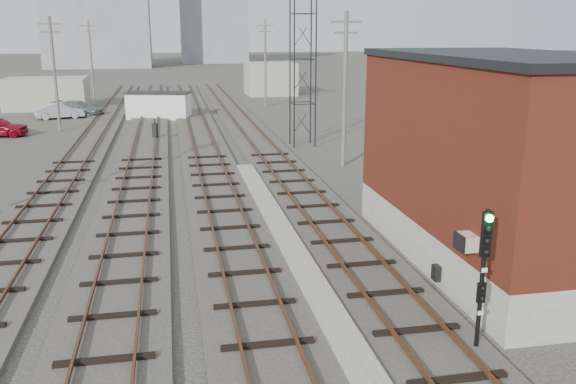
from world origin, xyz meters
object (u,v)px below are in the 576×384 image
object	(u,v)px
signal_mast	(483,272)
site_trailer	(159,105)
car_silver	(60,111)
switch_stand	(155,131)
car_grey	(78,109)

from	to	relation	value
signal_mast	site_trailer	xyz separation A→B (m)	(-8.33, 44.81, -0.98)
signal_mast	car_silver	xyz separation A→B (m)	(-17.33, 46.46, -1.49)
switch_stand	site_trailer	world-z (taller)	site_trailer
site_trailer	car_silver	xyz separation A→B (m)	(-9.00, 1.64, -0.51)
switch_stand	car_grey	bearing A→B (deg)	138.77
signal_mast	car_silver	distance (m)	49.60
signal_mast	switch_stand	distance (m)	34.33
signal_mast	car_silver	world-z (taller)	signal_mast
car_grey	signal_mast	bearing A→B (deg)	-137.86
signal_mast	car_grey	distance (m)	50.31
site_trailer	car_grey	world-z (taller)	site_trailer
switch_stand	car_silver	size ratio (longest dim) A/B	0.34
car_silver	car_grey	distance (m)	1.96
car_silver	car_grey	size ratio (longest dim) A/B	0.87
site_trailer	car_silver	distance (m)	9.16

